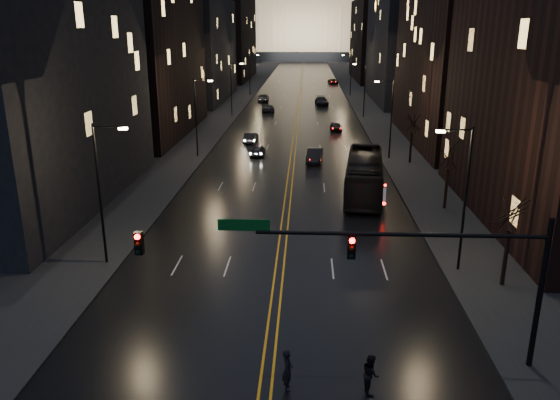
# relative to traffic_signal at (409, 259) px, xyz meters

# --- Properties ---
(ground) EXTENTS (900.00, 900.00, 0.00)m
(ground) POSITION_rel_traffic_signal_xyz_m (-5.91, 0.00, -5.10)
(ground) COLOR black
(ground) RESTS_ON ground
(road) EXTENTS (20.00, 320.00, 0.02)m
(road) POSITION_rel_traffic_signal_xyz_m (-5.91, 130.00, -5.09)
(road) COLOR black
(road) RESTS_ON ground
(sidewalk_left) EXTENTS (8.00, 320.00, 0.16)m
(sidewalk_left) POSITION_rel_traffic_signal_xyz_m (-19.91, 130.00, -5.02)
(sidewalk_left) COLOR black
(sidewalk_left) RESTS_ON ground
(sidewalk_right) EXTENTS (8.00, 320.00, 0.16)m
(sidewalk_right) POSITION_rel_traffic_signal_xyz_m (8.09, 130.00, -5.02)
(sidewalk_right) COLOR black
(sidewalk_right) RESTS_ON ground
(center_line) EXTENTS (0.62, 320.00, 0.01)m
(center_line) POSITION_rel_traffic_signal_xyz_m (-5.91, 130.00, -5.08)
(center_line) COLOR orange
(center_line) RESTS_ON road
(building_left_near) EXTENTS (12.00, 28.00, 22.00)m
(building_left_near) POSITION_rel_traffic_signal_xyz_m (-26.91, 22.00, 5.90)
(building_left_near) COLOR black
(building_left_near) RESTS_ON ground
(building_left_mid) EXTENTS (12.00, 30.00, 28.00)m
(building_left_mid) POSITION_rel_traffic_signal_xyz_m (-26.91, 54.00, 8.90)
(building_left_mid) COLOR black
(building_left_mid) RESTS_ON ground
(building_left_far) EXTENTS (12.00, 34.00, 20.00)m
(building_left_far) POSITION_rel_traffic_signal_xyz_m (-26.91, 92.00, 4.90)
(building_left_far) COLOR black
(building_left_far) RESTS_ON ground
(building_left_dist) EXTENTS (12.00, 40.00, 24.00)m
(building_left_dist) POSITION_rel_traffic_signal_xyz_m (-26.91, 140.00, 6.90)
(building_left_dist) COLOR black
(building_left_dist) RESTS_ON ground
(building_right_mid) EXTENTS (12.00, 34.00, 26.00)m
(building_right_mid) POSITION_rel_traffic_signal_xyz_m (15.09, 92.00, 7.90)
(building_right_mid) COLOR black
(building_right_mid) RESTS_ON ground
(building_right_dist) EXTENTS (12.00, 40.00, 22.00)m
(building_right_dist) POSITION_rel_traffic_signal_xyz_m (15.09, 140.00, 5.90)
(building_right_dist) COLOR black
(building_right_dist) RESTS_ON ground
(capitol) EXTENTS (90.00, 50.00, 58.50)m
(capitol) POSITION_rel_traffic_signal_xyz_m (-5.91, 250.00, 12.05)
(capitol) COLOR black
(capitol) RESTS_ON ground
(traffic_signal) EXTENTS (17.29, 0.45, 7.00)m
(traffic_signal) POSITION_rel_traffic_signal_xyz_m (0.00, 0.00, 0.00)
(traffic_signal) COLOR black
(traffic_signal) RESTS_ON ground
(streetlamp_right_near) EXTENTS (2.13, 0.25, 9.00)m
(streetlamp_right_near) POSITION_rel_traffic_signal_xyz_m (4.91, 10.00, -0.02)
(streetlamp_right_near) COLOR black
(streetlamp_right_near) RESTS_ON ground
(streetlamp_left_near) EXTENTS (2.13, 0.25, 9.00)m
(streetlamp_left_near) POSITION_rel_traffic_signal_xyz_m (-16.72, 10.00, -0.02)
(streetlamp_left_near) COLOR black
(streetlamp_left_near) RESTS_ON ground
(streetlamp_right_mid) EXTENTS (2.13, 0.25, 9.00)m
(streetlamp_right_mid) POSITION_rel_traffic_signal_xyz_m (4.91, 40.00, -0.02)
(streetlamp_right_mid) COLOR black
(streetlamp_right_mid) RESTS_ON ground
(streetlamp_left_mid) EXTENTS (2.13, 0.25, 9.00)m
(streetlamp_left_mid) POSITION_rel_traffic_signal_xyz_m (-16.72, 40.00, -0.02)
(streetlamp_left_mid) COLOR black
(streetlamp_left_mid) RESTS_ON ground
(streetlamp_right_far) EXTENTS (2.13, 0.25, 9.00)m
(streetlamp_right_far) POSITION_rel_traffic_signal_xyz_m (4.91, 70.00, -0.02)
(streetlamp_right_far) COLOR black
(streetlamp_right_far) RESTS_ON ground
(streetlamp_left_far) EXTENTS (2.13, 0.25, 9.00)m
(streetlamp_left_far) POSITION_rel_traffic_signal_xyz_m (-16.72, 70.00, -0.02)
(streetlamp_left_far) COLOR black
(streetlamp_left_far) RESTS_ON ground
(streetlamp_right_dist) EXTENTS (2.13, 0.25, 9.00)m
(streetlamp_right_dist) POSITION_rel_traffic_signal_xyz_m (4.91, 100.00, -0.02)
(streetlamp_right_dist) COLOR black
(streetlamp_right_dist) RESTS_ON ground
(streetlamp_left_dist) EXTENTS (2.13, 0.25, 9.00)m
(streetlamp_left_dist) POSITION_rel_traffic_signal_xyz_m (-16.72, 100.00, -0.02)
(streetlamp_left_dist) COLOR black
(streetlamp_left_dist) RESTS_ON ground
(tree_right_near) EXTENTS (2.40, 2.40, 6.65)m
(tree_right_near) POSITION_rel_traffic_signal_xyz_m (7.09, 8.00, -0.58)
(tree_right_near) COLOR black
(tree_right_near) RESTS_ON ground
(tree_right_mid) EXTENTS (2.40, 2.40, 6.65)m
(tree_right_mid) POSITION_rel_traffic_signal_xyz_m (7.09, 22.00, -0.58)
(tree_right_mid) COLOR black
(tree_right_mid) RESTS_ON ground
(tree_right_far) EXTENTS (2.40, 2.40, 6.65)m
(tree_right_far) POSITION_rel_traffic_signal_xyz_m (7.09, 38.00, -0.58)
(tree_right_far) COLOR black
(tree_right_far) RESTS_ON ground
(bus) EXTENTS (4.46, 13.23, 3.61)m
(bus) POSITION_rel_traffic_signal_xyz_m (0.86, 26.05, -3.30)
(bus) COLOR black
(bus) RESTS_ON ground
(oncoming_car_a) EXTENTS (1.62, 3.98, 1.35)m
(oncoming_car_a) POSITION_rel_traffic_signal_xyz_m (-10.06, 41.13, -4.43)
(oncoming_car_a) COLOR black
(oncoming_car_a) RESTS_ON ground
(oncoming_car_b) EXTENTS (1.66, 4.27, 1.39)m
(oncoming_car_b) POSITION_rel_traffic_signal_xyz_m (-11.56, 48.57, -4.41)
(oncoming_car_b) COLOR black
(oncoming_car_b) RESTS_ON ground
(oncoming_car_c) EXTENTS (2.55, 4.89, 1.32)m
(oncoming_car_c) POSITION_rel_traffic_signal_xyz_m (-11.25, 76.40, -4.45)
(oncoming_car_c) COLOR black
(oncoming_car_c) RESTS_ON ground
(oncoming_car_d) EXTENTS (2.49, 5.54, 1.58)m
(oncoming_car_d) POSITION_rel_traffic_signal_xyz_m (-13.13, 89.57, -4.32)
(oncoming_car_d) COLOR black
(oncoming_car_d) RESTS_ON ground
(receding_car_a) EXTENTS (2.01, 4.73, 1.52)m
(receding_car_a) POSITION_rel_traffic_signal_xyz_m (-3.41, 38.17, -4.34)
(receding_car_a) COLOR black
(receding_car_a) RESTS_ON ground
(receding_car_b) EXTENTS (1.70, 3.87, 1.29)m
(receding_car_b) POSITION_rel_traffic_signal_xyz_m (-0.08, 57.68, -4.46)
(receding_car_b) COLOR black
(receding_car_b) RESTS_ON ground
(receding_car_c) EXTENTS (2.78, 5.73, 1.61)m
(receding_car_c) POSITION_rel_traffic_signal_xyz_m (-1.50, 85.14, -4.30)
(receding_car_c) COLOR black
(receding_car_c) RESTS_ON ground
(receding_car_d) EXTENTS (2.83, 5.03, 1.33)m
(receding_car_d) POSITION_rel_traffic_signal_xyz_m (2.59, 127.39, -4.44)
(receding_car_d) COLOR black
(receding_car_d) RESTS_ON ground
(pedestrian_a) EXTENTS (0.52, 0.73, 1.87)m
(pedestrian_a) POSITION_rel_traffic_signal_xyz_m (-4.99, -2.00, -4.17)
(pedestrian_a) COLOR black
(pedestrian_a) RESTS_ON ground
(pedestrian_b) EXTENTS (0.56, 0.89, 1.73)m
(pedestrian_b) POSITION_rel_traffic_signal_xyz_m (-1.59, -2.00, -4.24)
(pedestrian_b) COLOR black
(pedestrian_b) RESTS_ON ground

